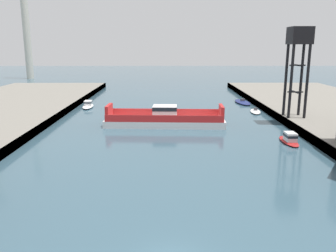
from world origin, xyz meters
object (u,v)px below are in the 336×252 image
(moored_boat_mid_left, at_px, (88,105))
(smokestack_distant_b, at_px, (26,24))
(crane_tower, at_px, (299,47))
(moored_boat_near_left, at_px, (290,139))
(chain_ferry, at_px, (165,119))
(moored_boat_near_right, at_px, (243,102))
(moored_boat_mid_right, at_px, (255,111))

(moored_boat_mid_left, distance_m, smokestack_distant_b, 75.86)
(crane_tower, bearing_deg, moored_boat_near_left, -111.45)
(chain_ferry, relative_size, moored_boat_near_right, 2.36)
(moored_boat_near_left, relative_size, moored_boat_mid_right, 0.97)
(moored_boat_near_right, relative_size, moored_boat_mid_left, 1.30)
(moored_boat_near_left, bearing_deg, moored_boat_near_right, 88.79)
(moored_boat_mid_right, distance_m, smokestack_distant_b, 100.19)
(moored_boat_near_left, bearing_deg, chain_ferry, 147.29)
(moored_boat_near_left, distance_m, crane_tower, 17.19)
(moored_boat_near_right, height_order, moored_boat_mid_left, moored_boat_mid_left)
(chain_ferry, height_order, crane_tower, crane_tower)
(moored_boat_near_right, relative_size, smokestack_distant_b, 0.21)
(smokestack_distant_b, bearing_deg, chain_ferry, -57.24)
(moored_boat_near_left, height_order, moored_boat_near_right, moored_boat_near_left)
(moored_boat_near_right, bearing_deg, crane_tower, -79.41)
(chain_ferry, distance_m, moored_boat_mid_right, 20.51)
(moored_boat_mid_right, bearing_deg, moored_boat_near_left, -92.24)
(moored_boat_mid_left, height_order, smokestack_distant_b, smokestack_distant_b)
(moored_boat_near_left, height_order, moored_boat_mid_left, moored_boat_near_left)
(moored_boat_mid_left, relative_size, moored_boat_mid_right, 1.11)
(moored_boat_near_right, xyz_separation_m, crane_tower, (3.88, -20.77, 12.11))
(chain_ferry, distance_m, moored_boat_mid_left, 23.05)
(crane_tower, relative_size, smokestack_distant_b, 0.37)
(moored_boat_near_left, distance_m, moored_boat_mid_left, 42.42)
(moored_boat_near_left, relative_size, smokestack_distant_b, 0.14)
(moored_boat_near_right, distance_m, moored_boat_mid_left, 33.62)
(moored_boat_near_left, xyz_separation_m, moored_boat_mid_right, (0.84, 21.47, -0.35))
(moored_boat_near_right, relative_size, crane_tower, 0.57)
(moored_boat_mid_left, bearing_deg, moored_boat_near_right, 8.84)
(chain_ferry, relative_size, crane_tower, 1.36)
(moored_boat_near_left, distance_m, smokestack_distant_b, 115.59)
(chain_ferry, height_order, smokestack_distant_b, smokestack_distant_b)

